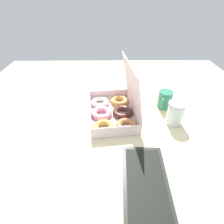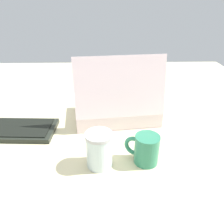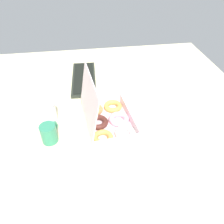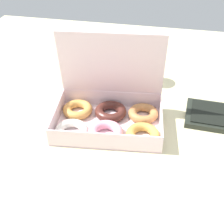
{
  "view_description": "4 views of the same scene",
  "coord_description": "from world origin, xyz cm",
  "px_view_note": "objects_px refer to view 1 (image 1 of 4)",
  "views": [
    {
      "loc": [
        68.75,
        -2.15,
        55.86
      ],
      "look_at": [
        -4.3,
        -1.25,
        3.13
      ],
      "focal_mm": 28.0,
      "sensor_mm": 36.0,
      "label": 1
    },
    {
      "loc": [
        -1.54,
        82.28,
        46.77
      ],
      "look_at": [
        -3.71,
        -0.27,
        2.85
      ],
      "focal_mm": 35.0,
      "sensor_mm": 36.0,
      "label": 2
    },
    {
      "loc": [
        -89.86,
        9.54,
        78.55
      ],
      "look_at": [
        -3.36,
        -3.38,
        5.59
      ],
      "focal_mm": 35.0,
      "sensor_mm": 36.0,
      "label": 3
    },
    {
      "loc": [
        12.12,
        -78.4,
        63.16
      ],
      "look_at": [
        -4.91,
        1.43,
        3.8
      ],
      "focal_mm": 50.0,
      "sensor_mm": 36.0,
      "label": 4
    }
  ],
  "objects_px": {
    "keyboard": "(148,199)",
    "glass_jar": "(175,113)",
    "donut_box": "(114,110)",
    "coffee_mug": "(165,99)"
  },
  "relations": [
    {
      "from": "coffee_mug",
      "to": "glass_jar",
      "type": "xyz_separation_m",
      "value": [
        0.14,
        0.01,
        0.01
      ]
    },
    {
      "from": "donut_box",
      "to": "coffee_mug",
      "type": "xyz_separation_m",
      "value": [
        -0.08,
        0.28,
        0.01
      ]
    },
    {
      "from": "keyboard",
      "to": "coffee_mug",
      "type": "bearing_deg",
      "value": 160.8
    },
    {
      "from": "donut_box",
      "to": "glass_jar",
      "type": "bearing_deg",
      "value": 77.54
    },
    {
      "from": "keyboard",
      "to": "coffee_mug",
      "type": "distance_m",
      "value": 0.57
    },
    {
      "from": "coffee_mug",
      "to": "glass_jar",
      "type": "distance_m",
      "value": 0.14
    },
    {
      "from": "donut_box",
      "to": "keyboard",
      "type": "distance_m",
      "value": 0.47
    },
    {
      "from": "coffee_mug",
      "to": "glass_jar",
      "type": "bearing_deg",
      "value": 4.94
    },
    {
      "from": "glass_jar",
      "to": "coffee_mug",
      "type": "bearing_deg",
      "value": -175.06
    },
    {
      "from": "keyboard",
      "to": "glass_jar",
      "type": "xyz_separation_m",
      "value": [
        -0.39,
        0.2,
        0.05
      ]
    }
  ]
}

